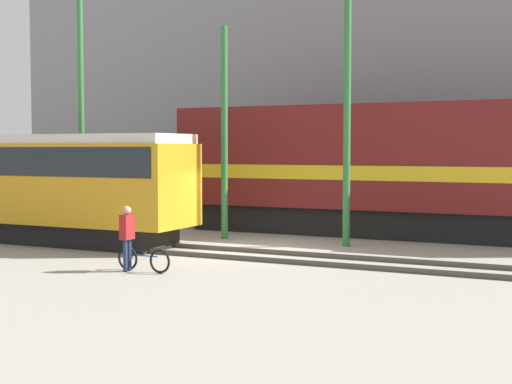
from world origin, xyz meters
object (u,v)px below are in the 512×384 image
object	(u,v)px
utility_pole_right	(347,111)
bicycle	(144,260)
utility_pole_left	(81,98)
person	(127,232)
streetcar	(37,181)
utility_pole_center	(224,133)
freight_locomotive	(398,167)

from	to	relation	value
utility_pole_right	bicycle	bearing A→B (deg)	-115.05
bicycle	utility_pole_right	size ratio (longest dim) A/B	0.19
bicycle	utility_pole_right	bearing A→B (deg)	64.95
utility_pole_left	person	bearing A→B (deg)	-44.39
person	utility_pole_right	xyz separation A→B (m)	(3.52, 6.81, 3.27)
streetcar	utility_pole_center	xyz separation A→B (m)	(5.33, 3.28, 1.60)
streetcar	utility_pole_left	distance (m)	4.49
freight_locomotive	streetcar	size ratio (longest dim) A/B	1.43
person	utility_pole_right	distance (m)	8.33
streetcar	person	world-z (taller)	streetcar
freight_locomotive	person	bearing A→B (deg)	-113.19
utility_pole_left	freight_locomotive	bearing A→B (deg)	16.23
freight_locomotive	streetcar	bearing A→B (deg)	-147.99
freight_locomotive	person	xyz separation A→B (m)	(-4.32, -10.09, -1.44)
freight_locomotive	utility_pole_left	world-z (taller)	utility_pole_left
streetcar	bicycle	world-z (taller)	streetcar
streetcar	utility_pole_center	distance (m)	6.46
utility_pole_right	freight_locomotive	bearing A→B (deg)	76.26
bicycle	person	world-z (taller)	person
streetcar	utility_pole_left	size ratio (longest dim) A/B	1.12
streetcar	utility_pole_left	world-z (taller)	utility_pole_left
streetcar	utility_pole_left	xyz separation A→B (m)	(-0.78, 3.28, 2.97)
streetcar	utility_pole_right	distance (m)	10.48
utility_pole_center	streetcar	bearing A→B (deg)	-148.39
streetcar	freight_locomotive	bearing A→B (deg)	32.01
bicycle	person	distance (m)	0.82
person	streetcar	bearing A→B (deg)	150.27
utility_pole_left	bicycle	bearing A→B (deg)	-42.23
bicycle	utility_pole_center	world-z (taller)	utility_pole_center
person	utility_pole_center	bearing A→B (deg)	97.07
utility_pole_center	bicycle	bearing A→B (deg)	-79.45
freight_locomotive	utility_pole_center	bearing A→B (deg)	-147.57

